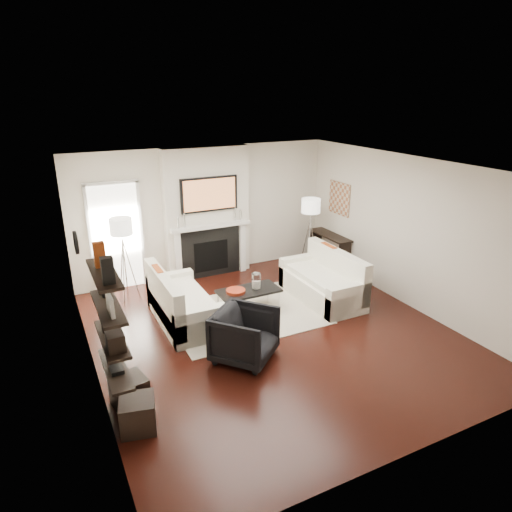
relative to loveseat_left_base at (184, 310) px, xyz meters
name	(u,v)px	position (x,y,z in m)	size (l,w,h in m)	color
room_envelope	(273,256)	(1.16, -1.02, 1.14)	(6.00, 6.00, 6.00)	black
chimney_breast	(207,213)	(1.16, 1.85, 1.14)	(1.80, 0.25, 2.70)	silver
fireplace_surround	(211,253)	(1.16, 1.72, 0.31)	(1.30, 0.02, 1.04)	black
firebox	(211,256)	(1.16, 1.71, 0.24)	(0.75, 0.02, 0.65)	black
mantel_pilaster_l	(178,257)	(0.44, 1.69, 0.34)	(0.12, 0.08, 1.10)	white
mantel_pilaster_r	(242,247)	(1.88, 1.69, 0.34)	(0.12, 0.08, 1.10)	white
mantel_shelf	(211,226)	(1.16, 1.67, 0.91)	(1.70, 0.18, 0.07)	white
tv_body	(209,194)	(1.16, 1.69, 1.57)	(1.20, 0.06, 0.70)	black
tv_screen	(210,195)	(1.16, 1.66, 1.57)	(1.10, 0.01, 0.62)	#BF723F
candlestick_l_tall	(184,220)	(0.61, 1.68, 1.09)	(0.04, 0.04, 0.30)	silver
candlestick_l_short	(178,223)	(0.48, 1.68, 1.06)	(0.04, 0.04, 0.24)	silver
candlestick_r_tall	(235,214)	(1.71, 1.68, 1.09)	(0.04, 0.04, 0.30)	silver
candlestick_r_short	(241,215)	(1.84, 1.68, 1.06)	(0.04, 0.04, 0.24)	silver
hallway_panel	(116,238)	(-0.69, 1.96, 0.84)	(0.90, 0.02, 2.10)	white
door_trim_l	(91,241)	(-1.17, 1.94, 0.84)	(0.06, 0.06, 2.16)	white
door_trim_r	(141,235)	(-0.21, 1.94, 0.84)	(0.06, 0.06, 2.16)	white
door_trim_top	(111,183)	(-0.69, 1.94, 1.92)	(1.02, 0.06, 0.06)	white
rug	(244,314)	(1.01, -0.23, -0.20)	(2.60, 2.00, 0.01)	beige
loveseat_left_base	(184,310)	(0.00, 0.00, 0.00)	(0.85, 1.80, 0.42)	white
loveseat_left_back	(164,297)	(-0.33, 0.00, 0.32)	(0.18, 1.80, 0.80)	white
loveseat_left_arm_n	(200,326)	(0.00, -0.81, 0.09)	(0.85, 0.18, 0.60)	white
loveseat_left_arm_s	(171,288)	(0.00, 0.81, 0.09)	(0.85, 0.18, 0.60)	white
loveseat_left_cushion	(187,296)	(0.05, 0.00, 0.26)	(0.63, 1.44, 0.10)	white
pillow_left_orange	(158,280)	(-0.33, 0.30, 0.52)	(0.10, 0.42, 0.42)	#993C12
pillow_left_charcoal	(168,293)	(-0.33, -0.30, 0.51)	(0.10, 0.40, 0.40)	black
loveseat_right_base	(321,288)	(2.61, -0.28, 0.00)	(0.85, 1.80, 0.42)	white
loveseat_right_back	(337,270)	(2.95, -0.28, 0.32)	(0.18, 1.80, 0.80)	white
loveseat_right_arm_n	(348,301)	(2.61, -1.09, 0.09)	(0.85, 0.18, 0.60)	white
loveseat_right_arm_s	(299,270)	(2.61, 0.53, 0.09)	(0.85, 0.18, 0.60)	white
loveseat_right_cushion	(320,276)	(2.56, -0.28, 0.26)	(0.63, 1.44, 0.10)	white
pillow_right_orange	(328,255)	(2.95, 0.02, 0.52)	(0.10, 0.42, 0.42)	#993C12
pillow_right_charcoal	(347,266)	(2.95, -0.58, 0.51)	(0.10, 0.40, 0.40)	black
coffee_table	(249,291)	(1.15, -0.14, 0.19)	(1.10, 0.55, 0.04)	black
coffee_leg_nw	(228,312)	(0.65, -0.36, -0.02)	(0.02, 0.02, 0.38)	silver
coffee_leg_ne	(279,301)	(1.65, -0.36, -0.02)	(0.02, 0.02, 0.38)	silver
coffee_leg_sw	(218,302)	(0.65, 0.08, -0.02)	(0.02, 0.02, 0.38)	silver
coffee_leg_se	(268,292)	(1.65, 0.08, -0.02)	(0.02, 0.02, 0.38)	silver
hurricane_glass	(256,281)	(1.30, -0.14, 0.35)	(0.16, 0.16, 0.29)	white
hurricane_candle	(256,284)	(1.30, -0.14, 0.29)	(0.10, 0.10, 0.15)	white
copper_bowl	(236,291)	(0.90, -0.14, 0.24)	(0.34, 0.34, 0.06)	red
armchair	(245,333)	(0.44, -1.50, 0.21)	(0.82, 0.77, 0.85)	black
lamp_left_post	(126,270)	(-0.69, 1.31, 0.39)	(0.02, 0.02, 1.20)	silver
lamp_left_shade	(121,226)	(-0.69, 1.31, 1.24)	(0.40, 0.40, 0.30)	white
lamp_left_leg_a	(132,269)	(-0.58, 1.31, 0.39)	(0.02, 0.02, 1.25)	silver
lamp_left_leg_b	(122,269)	(-0.75, 1.40, 0.39)	(0.02, 0.02, 1.25)	silver
lamp_left_leg_c	(124,273)	(-0.75, 1.21, 0.39)	(0.02, 0.02, 1.25)	silver
lamp_right_post	(309,244)	(3.21, 1.10, 0.39)	(0.02, 0.02, 1.20)	silver
lamp_right_shade	(311,206)	(3.21, 1.10, 1.24)	(0.40, 0.40, 0.30)	white
lamp_right_leg_a	(314,243)	(3.32, 1.10, 0.39)	(0.02, 0.02, 1.25)	silver
lamp_right_leg_b	(305,243)	(3.15, 1.19, 0.39)	(0.02, 0.02, 1.25)	silver
lamp_right_leg_c	(310,245)	(3.15, 1.00, 0.39)	(0.02, 0.02, 1.25)	silver
console_top	(330,235)	(3.73, 1.06, 0.52)	(0.35, 1.20, 0.04)	black
console_leg_n	(344,259)	(3.73, 0.51, 0.14)	(0.30, 0.04, 0.71)	black
console_leg_s	(316,244)	(3.73, 1.61, 0.14)	(0.30, 0.04, 0.71)	black
wall_art	(340,199)	(3.89, 1.03, 1.34)	(0.03, 0.70, 0.70)	#A17650
shelf_bottom	(116,369)	(-1.46, -2.02, 0.49)	(0.25, 1.00, 0.04)	black
shelf_lower	(112,339)	(-1.46, -2.02, 0.89)	(0.25, 1.00, 0.04)	black
shelf_upper	(108,307)	(-1.46, -2.02, 1.29)	(0.25, 1.00, 0.04)	black
shelf_top	(104,274)	(-1.46, -2.02, 1.69)	(0.25, 1.00, 0.04)	black
decor_magfile_a	(108,270)	(-1.46, -2.36, 1.85)	(0.12, 0.10, 0.28)	black
decor_magfile_b	(100,255)	(-1.46, -1.84, 1.85)	(0.12, 0.10, 0.28)	#993C12
decor_frame_a	(110,304)	(-1.46, -2.23, 1.42)	(0.04, 0.30, 0.22)	white
decor_frame_b	(102,287)	(-1.46, -1.70, 1.40)	(0.04, 0.22, 0.18)	black
decor_wine_rack	(115,341)	(-1.46, -2.29, 1.01)	(0.18, 0.25, 0.20)	black
decor_box_small	(108,325)	(-1.46, -1.83, 0.97)	(0.15, 0.12, 0.12)	black
decor_books	(117,369)	(-1.46, -2.10, 0.53)	(0.14, 0.20, 0.05)	black
decor_box_tall	(111,352)	(-1.46, -1.80, 0.60)	(0.10, 0.10, 0.18)	white
clock_rim	(76,243)	(-1.57, -0.12, 1.49)	(0.34, 0.34, 0.04)	black
clock_face	(78,242)	(-1.55, -0.12, 1.49)	(0.29, 0.29, 0.01)	white
ottoman_near	(129,392)	(-1.31, -1.83, -0.01)	(0.40, 0.40, 0.40)	black
ottoman_far	(138,414)	(-1.31, -2.30, -0.01)	(0.40, 0.40, 0.40)	black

